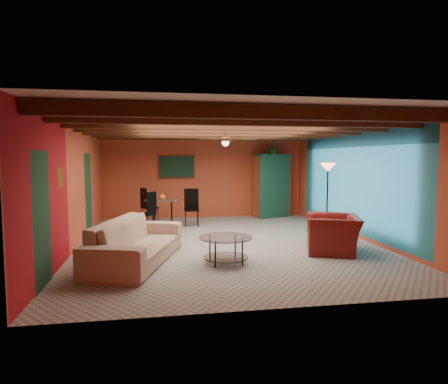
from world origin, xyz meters
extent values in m
cube|color=gray|center=(0.00, 0.00, 0.00)|extent=(6.50, 8.00, 0.01)
cube|color=silver|center=(0.00, 0.00, 2.70)|extent=(6.50, 8.00, 0.01)
cube|color=#B7472A|center=(0.00, 4.00, 1.35)|extent=(6.50, 0.02, 2.70)
cube|color=maroon|center=(-3.25, 0.00, 1.35)|extent=(0.02, 8.00, 2.70)
cube|color=teal|center=(3.25, 0.00, 1.35)|extent=(0.02, 8.00, 2.70)
imported|color=tan|center=(-1.91, -1.39, 0.40)|extent=(1.81, 2.93, 0.80)
imported|color=maroon|center=(2.03, -1.25, 0.38)|extent=(1.36, 1.45, 0.76)
cube|color=brown|center=(2.20, 3.70, 1.00)|extent=(1.26, 0.91, 2.00)
cube|color=black|center=(-0.90, 3.96, 1.65)|extent=(1.05, 0.03, 0.65)
imported|color=#26661E|center=(2.20, 3.70, 2.24)|extent=(0.53, 0.49, 0.48)
imported|color=orange|center=(-1.39, 2.34, 1.16)|extent=(0.22, 0.22, 0.18)
camera|label=1|loc=(-1.53, -8.70, 1.94)|focal=31.38mm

